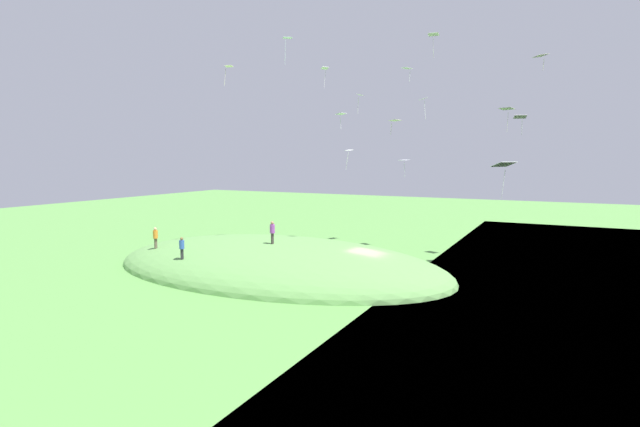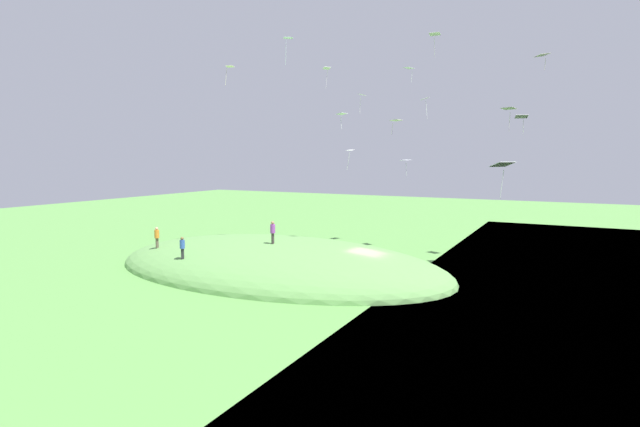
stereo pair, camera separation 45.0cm
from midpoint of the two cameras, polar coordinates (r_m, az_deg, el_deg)
The scene contains 20 objects.
ground_plane at distance 37.36m, azimuth 5.95°, elevation -7.63°, with size 160.00×160.00×0.00m, color #589245.
grass_hill at distance 40.50m, azimuth -4.95°, elevation -6.52°, with size 29.75×17.18×4.92m, color #61984E.
person_watching_kites at distance 38.14m, azimuth -5.26°, elevation -1.89°, with size 0.43×0.43×1.80m.
person_walking_path at distance 43.05m, azimuth -18.39°, elevation -2.39°, with size 0.46×0.46×1.79m.
person_on_hilltop at distance 37.83m, azimuth -15.59°, elevation -3.60°, with size 0.49×0.49×1.68m.
kite_0 at distance 44.15m, azimuth 3.84°, elevation 7.22°, with size 0.80×0.70×1.85m.
kite_1 at distance 49.40m, azimuth 10.35°, elevation 6.13°, with size 1.29×1.20×1.76m.
kite_2 at distance 41.24m, azimuth -3.49°, elevation 19.68°, with size 0.89×0.86×2.17m.
kite_3 at distance 46.76m, azimuth 12.56°, elevation 12.96°, with size 1.03×1.14×1.98m.
kite_4 at distance 51.57m, azimuth 1.05°, elevation 16.55°, with size 0.84×0.90×2.10m.
kite_5 at distance 51.97m, azimuth 5.23°, elevation 13.63°, with size 0.69×0.96×2.01m.
kite_6 at distance 40.42m, azimuth 22.97°, elevation 10.39°, with size 1.03×0.81×1.51m.
kite_7 at distance 42.82m, azimuth 9.26°, elevation 10.75°, with size 0.96×1.22×1.26m.
kite_8 at distance 39.91m, azimuth 2.90°, elevation 11.58°, with size 0.75×0.97×1.28m.
kite_9 at distance 41.93m, azimuth 25.02°, elevation 16.53°, with size 1.28×1.39×1.24m.
kite_10 at distance 27.88m, azimuth 21.14°, elevation 5.29°, with size 1.34×1.42×1.96m.
kite_11 at distance 43.75m, azimuth 13.67°, elevation 19.71°, with size 0.91×0.65×1.97m.
kite_12 at distance 51.47m, azimuth 10.70°, elevation 16.45°, with size 1.06×1.26×1.42m.
kite_13 at distance 46.03m, azimuth 21.63°, elevation 11.34°, with size 1.42×1.25×2.08m.
kite_14 at distance 41.79m, azimuth -10.32°, elevation 16.49°, with size 0.73×0.54×1.59m.
Camera 2 is at (-13.53, 33.60, 9.05)m, focal length 27.16 mm.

